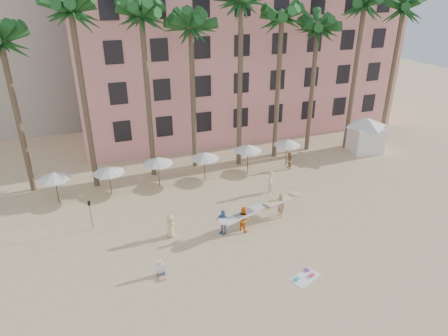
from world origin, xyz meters
TOP-DOWN VIEW (x-y plane):
  - ground at (0.00, 0.00)m, footprint 120.00×120.00m
  - pink_hotel at (7.00, 26.00)m, footprint 35.00×14.00m
  - palm_row at (0.51, 15.00)m, footprint 44.40×5.40m
  - umbrella_row at (-3.00, 12.50)m, footprint 22.50×2.70m
  - cabana at (16.22, 13.21)m, footprint 5.08×5.08m
  - beach_towel at (0.60, -1.80)m, footprint 2.04×1.61m
  - carrier_yellow at (2.36, 4.71)m, footprint 3.15×1.79m
  - carrier_white at (-0.90, 4.00)m, footprint 3.34×1.63m
  - beachgoers at (0.30, 7.15)m, footprint 13.51×8.73m
  - paddle at (-10.75, 7.76)m, footprint 0.18×0.04m
  - seated_man at (-7.29, 1.25)m, footprint 0.44×0.77m

SIDE VIEW (x-z plane):
  - ground at x=0.00m, z-range 0.00..0.00m
  - beach_towel at x=0.60m, z-range -0.04..0.10m
  - seated_man at x=-7.29m, z-range -0.15..0.84m
  - beachgoers at x=0.30m, z-range -0.07..1.80m
  - carrier_white at x=-0.90m, z-range 0.07..1.90m
  - carrier_yellow at x=2.36m, z-range 0.10..2.02m
  - paddle at x=-10.75m, z-range 0.30..2.52m
  - cabana at x=16.22m, z-range 0.32..3.82m
  - umbrella_row at x=-3.00m, z-range 0.97..3.69m
  - pink_hotel at x=7.00m, z-range 0.00..16.00m
  - palm_row at x=0.51m, z-range 4.82..21.12m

